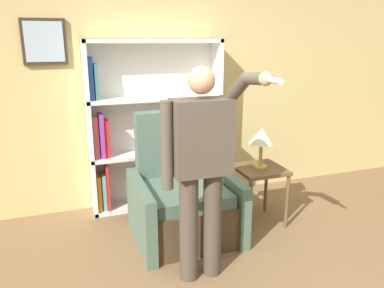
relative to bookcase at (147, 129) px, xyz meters
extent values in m
cube|color=tan|center=(0.30, 0.15, 0.49)|extent=(8.00, 0.06, 2.80)
cube|color=#33281E|center=(-0.99, 0.10, 0.94)|extent=(0.42, 0.04, 0.45)
cube|color=#9EB2C6|center=(-0.99, 0.08, 0.94)|extent=(0.36, 0.01, 0.39)
cube|color=white|center=(-0.63, -0.03, 0.03)|extent=(0.04, 0.28, 1.88)
cube|color=white|center=(0.82, -0.03, 0.03)|extent=(0.04, 0.28, 1.88)
cube|color=white|center=(0.10, 0.11, 0.03)|extent=(1.49, 0.01, 1.88)
cube|color=white|center=(0.10, -0.03, -0.89)|extent=(1.49, 0.28, 0.04)
cube|color=white|center=(0.10, -0.03, -0.29)|extent=(1.49, 0.28, 0.04)
cube|color=white|center=(0.10, -0.03, 0.34)|extent=(1.49, 0.28, 0.04)
cube|color=white|center=(0.10, -0.03, 0.95)|extent=(1.49, 0.28, 0.04)
cube|color=orange|center=(-0.57, -0.03, -0.68)|extent=(0.04, 0.20, 0.39)
cube|color=#5B99A8|center=(-0.52, -0.03, -0.67)|extent=(0.04, 0.19, 0.41)
cube|color=red|center=(-0.48, -0.03, -0.62)|extent=(0.03, 0.22, 0.52)
cube|color=#BC4C56|center=(-0.57, -0.03, -0.04)|extent=(0.05, 0.16, 0.45)
cube|color=purple|center=(-0.51, -0.03, -0.03)|extent=(0.05, 0.21, 0.48)
cube|color=red|center=(-0.45, -0.03, -0.06)|extent=(0.05, 0.17, 0.40)
cube|color=#1E47B2|center=(-0.57, -0.03, 0.58)|extent=(0.04, 0.17, 0.44)
cube|color=#337070|center=(-0.53, -0.03, 0.55)|extent=(0.03, 0.19, 0.37)
cube|color=#4C3823|center=(0.16, -0.85, -0.71)|extent=(0.77, 0.84, 0.41)
cube|color=#4C6656|center=(0.16, -0.89, -0.44)|extent=(0.73, 0.72, 0.12)
cube|color=#4C6656|center=(0.16, -0.47, -0.21)|extent=(0.77, 0.16, 0.99)
cube|color=#4C6656|center=(-0.27, -0.85, -0.61)|extent=(0.10, 0.92, 0.61)
cube|color=#4C6656|center=(0.60, -0.85, -0.61)|extent=(0.10, 0.92, 0.61)
cylinder|color=#473D33|center=(-0.01, -1.49, -0.47)|extent=(0.15, 0.15, 0.89)
cylinder|color=#473D33|center=(0.18, -1.49, -0.47)|extent=(0.15, 0.15, 0.89)
cube|color=#51473D|center=(0.09, -1.49, 0.27)|extent=(0.44, 0.24, 0.57)
sphere|color=tan|center=(0.09, -1.49, 0.68)|extent=(0.20, 0.20, 0.20)
cylinder|color=#51473D|center=(-0.18, -1.49, 0.22)|extent=(0.09, 0.09, 0.66)
cylinder|color=#51473D|center=(0.32, -1.61, 0.63)|extent=(0.09, 0.28, 0.23)
cylinder|color=#51473D|center=(0.32, -1.85, 0.72)|extent=(0.08, 0.27, 0.10)
sphere|color=tan|center=(0.32, -1.98, 0.74)|extent=(0.09, 0.09, 0.09)
cylinder|color=white|center=(0.32, -2.07, 0.74)|extent=(0.04, 0.15, 0.04)
cube|color=brown|center=(0.99, -0.81, -0.32)|extent=(0.48, 0.48, 0.04)
cylinder|color=brown|center=(0.78, -1.02, -0.63)|extent=(0.04, 0.04, 0.57)
cylinder|color=brown|center=(1.20, -1.02, -0.63)|extent=(0.04, 0.04, 0.57)
cylinder|color=brown|center=(0.78, -0.60, -0.63)|extent=(0.04, 0.04, 0.57)
cylinder|color=brown|center=(1.20, -0.60, -0.63)|extent=(0.04, 0.04, 0.57)
cylinder|color=gold|center=(0.99, -0.81, -0.29)|extent=(0.15, 0.15, 0.02)
cylinder|color=gold|center=(0.99, -0.81, -0.16)|extent=(0.04, 0.04, 0.23)
cone|color=beige|center=(0.99, -0.81, 0.04)|extent=(0.26, 0.26, 0.16)
camera|label=1|loc=(-0.87, -4.01, 0.97)|focal=35.00mm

